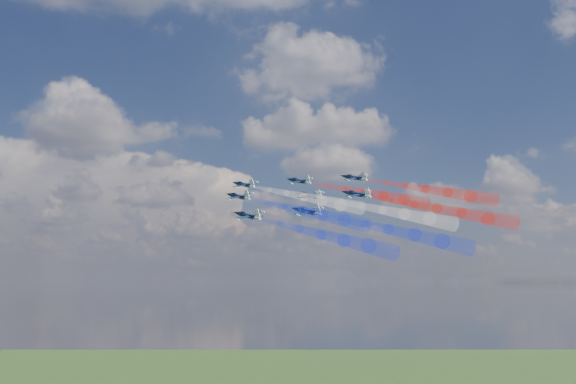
{
  "coord_description": "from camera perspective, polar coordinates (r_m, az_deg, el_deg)",
  "views": [
    {
      "loc": [
        -8.03,
        -160.52,
        103.64
      ],
      "look_at": [
        10.41,
        18.53,
        129.28
      ],
      "focal_mm": 39.86,
      "sensor_mm": 36.0,
      "label": 1
    }
  ],
  "objects": [
    {
      "name": "trail_outer_left",
      "position": [
        144.74,
        2.95,
        -3.78
      ],
      "size": [
        28.71,
        34.71,
        14.28
      ],
      "primitive_type": null,
      "rotation": [
        0.25,
        -0.31,
        0.61
      ],
      "color": "#1A2EDD"
    },
    {
      "name": "trail_inner_left",
      "position": [
        160.8,
        1.35,
        -1.69
      ],
      "size": [
        28.71,
        34.71,
        14.28
      ],
      "primitive_type": null,
      "rotation": [
        0.25,
        -0.31,
        0.61
      ],
      "color": "#1A2EDD"
    },
    {
      "name": "jet_rear_right",
      "position": [
        176.15,
        6.19,
        -0.19
      ],
      "size": [
        13.94,
        14.16,
        7.95
      ],
      "primitive_type": null,
      "rotation": [
        0.25,
        -0.31,
        0.61
      ],
      "color": "black"
    },
    {
      "name": "jet_lead",
      "position": [
        194.98,
        -3.92,
        0.65
      ],
      "size": [
        13.94,
        14.16,
        7.95
      ],
      "primitive_type": null,
      "rotation": [
        0.25,
        -0.31,
        0.61
      ],
      "color": "black"
    },
    {
      "name": "jet_inner_left",
      "position": [
        179.54,
        -4.42,
        -0.4
      ],
      "size": [
        13.94,
        14.16,
        7.95
      ],
      "primitive_type": null,
      "rotation": [
        0.25,
        -0.31,
        0.61
      ],
      "color": "black"
    },
    {
      "name": "trail_center_third",
      "position": [
        161.14,
        8.42,
        -1.6
      ],
      "size": [
        28.71,
        34.71,
        14.28
      ],
      "primitive_type": null,
      "rotation": [
        0.25,
        -0.31,
        0.61
      ],
      "color": "white"
    },
    {
      "name": "jet_center_third",
      "position": [
        177.75,
        1.92,
        -0.32
      ],
      "size": [
        13.94,
        14.16,
        7.95
      ],
      "primitive_type": null,
      "rotation": [
        0.25,
        -0.31,
        0.61
      ],
      "color": "black"
    },
    {
      "name": "trail_lead",
      "position": [
        176.26,
        1.39,
        -0.41
      ],
      "size": [
        28.71,
        34.71,
        14.28
      ],
      "primitive_type": null,
      "rotation": [
        0.25,
        -0.31,
        0.61
      ],
      "color": "white"
    },
    {
      "name": "jet_rear_left",
      "position": [
        160.98,
        1.73,
        -1.74
      ],
      "size": [
        13.94,
        14.16,
        7.95
      ],
      "primitive_type": null,
      "rotation": [
        0.25,
        -0.31,
        0.61
      ],
      "color": "black"
    },
    {
      "name": "jet_outer_left",
      "position": [
        162.97,
        -3.58,
        -2.13
      ],
      "size": [
        13.94,
        14.16,
        7.95
      ],
      "primitive_type": null,
      "rotation": [
        0.25,
        -0.31,
        0.61
      ],
      "color": "black"
    },
    {
      "name": "trail_inner_right",
      "position": [
        178.58,
        6.79,
        -0.04
      ],
      "size": [
        28.71,
        34.71,
        14.28
      ],
      "primitive_type": null,
      "rotation": [
        0.25,
        -0.31,
        0.61
      ],
      "color": "red"
    },
    {
      "name": "trail_outer_right",
      "position": [
        178.55,
        12.21,
        0.26
      ],
      "size": [
        28.71,
        34.71,
        14.28
      ],
      "primitive_type": null,
      "rotation": [
        0.25,
        -0.31,
        0.61
      ],
      "color": "red"
    },
    {
      "name": "trail_rear_right",
      "position": [
        161.08,
        13.14,
        -1.45
      ],
      "size": [
        28.71,
        34.71,
        14.28
      ],
      "primitive_type": null,
      "rotation": [
        0.25,
        -0.31,
        0.61
      ],
      "color": "red"
    },
    {
      "name": "jet_inner_right",
      "position": [
        195.7,
        1.02,
        0.99
      ],
      "size": [
        13.94,
        14.16,
        7.95
      ],
      "primitive_type": null,
      "rotation": [
        0.25,
        -0.31,
        0.61
      ],
      "color": "black"
    },
    {
      "name": "trail_rear_left",
      "position": [
        144.53,
        8.96,
        -3.33
      ],
      "size": [
        28.71,
        34.71,
        14.28
      ],
      "primitive_type": null,
      "rotation": [
        0.25,
        -0.31,
        0.61
      ],
      "color": "#1A2EDD"
    },
    {
      "name": "jet_outer_right",
      "position": [
        193.92,
        5.96,
        1.27
      ],
      "size": [
        13.94,
        14.16,
        7.95
      ],
      "primitive_type": null,
      "rotation": [
        0.25,
        -0.31,
        0.61
      ],
      "color": "black"
    }
  ]
}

